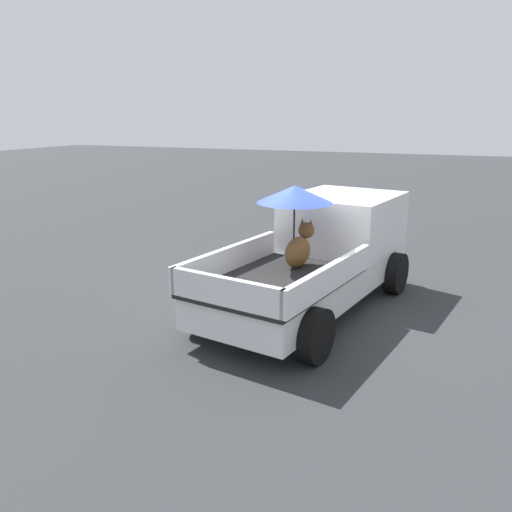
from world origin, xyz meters
The scene contains 2 objects.
ground_plane centered at (0.00, 0.00, 0.00)m, with size 80.00×80.00×0.00m, color #2D3033.
pickup_truck_main centered at (0.47, -0.08, 0.97)m, with size 5.30×2.95×2.26m.
Camera 1 is at (-8.38, -2.49, 3.37)m, focal length 36.50 mm.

